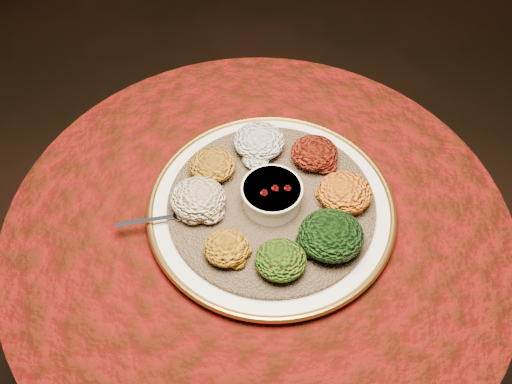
{
  "coord_description": "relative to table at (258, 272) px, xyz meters",
  "views": [
    {
      "loc": [
        0.01,
        -0.59,
        1.63
      ],
      "look_at": [
        -0.01,
        0.06,
        0.76
      ],
      "focal_mm": 40.0,
      "sensor_mm": 36.0,
      "label": 1
    }
  ],
  "objects": [
    {
      "name": "stew_bowl",
      "position": [
        0.02,
        0.03,
        0.24
      ],
      "size": [
        0.11,
        0.11,
        0.05
      ],
      "color": "white",
      "rests_on": "injera"
    },
    {
      "name": "injera",
      "position": [
        0.02,
        0.03,
        0.2
      ],
      "size": [
        0.47,
        0.47,
        0.01
      ],
      "primitive_type": "cylinder",
      "rotation": [
        0.0,
        0.0,
        -0.22
      ],
      "color": "olive",
      "rests_on": "platter"
    },
    {
      "name": "portion_kitfo",
      "position": [
        0.11,
        0.14,
        0.23
      ],
      "size": [
        0.09,
        0.09,
        0.04
      ],
      "primitive_type": "ellipsoid",
      "color": "black",
      "rests_on": "injera"
    },
    {
      "name": "table",
      "position": [
        0.0,
        0.0,
        0.0
      ],
      "size": [
        0.96,
        0.96,
        0.73
      ],
      "color": "black",
      "rests_on": "ground"
    },
    {
      "name": "portion_gomen",
      "position": [
        0.13,
        -0.05,
        0.24
      ],
      "size": [
        0.11,
        0.11,
        0.06
      ],
      "primitive_type": "ellipsoid",
      "color": "black",
      "rests_on": "injera"
    },
    {
      "name": "portion_timatim",
      "position": [
        -0.11,
        0.02,
        0.23
      ],
      "size": [
        0.1,
        0.1,
        0.05
      ],
      "primitive_type": "ellipsoid",
      "color": "#720806",
      "rests_on": "injera"
    },
    {
      "name": "portion_ayib",
      "position": [
        -0.0,
        0.16,
        0.23
      ],
      "size": [
        0.1,
        0.1,
        0.05
      ],
      "primitive_type": "ellipsoid",
      "color": "beige",
      "rests_on": "injera"
    },
    {
      "name": "portion_mixveg",
      "position": [
        0.04,
        -0.1,
        0.23
      ],
      "size": [
        0.09,
        0.08,
        0.04
      ],
      "primitive_type": "ellipsoid",
      "color": "#AC440B",
      "rests_on": "injera"
    },
    {
      "name": "portion_kik",
      "position": [
        -0.05,
        -0.08,
        0.23
      ],
      "size": [
        0.08,
        0.08,
        0.04
      ],
      "primitive_type": "ellipsoid",
      "color": "#B56D10",
      "rests_on": "injera"
    },
    {
      "name": "spoon",
      "position": [
        -0.15,
        -0.0,
        0.21
      ],
      "size": [
        0.14,
        0.04,
        0.01
      ],
      "rotation": [
        0.0,
        0.0,
        -2.93
      ],
      "color": "silver",
      "rests_on": "injera"
    },
    {
      "name": "portion_tikil",
      "position": [
        0.16,
        0.04,
        0.23
      ],
      "size": [
        0.1,
        0.1,
        0.05
      ],
      "primitive_type": "ellipsoid",
      "color": "#AB7A0E",
      "rests_on": "injera"
    },
    {
      "name": "platter",
      "position": [
        0.02,
        0.03,
        0.19
      ],
      "size": [
        0.55,
        0.55,
        0.02
      ],
      "rotation": [
        0.0,
        0.0,
        0.26
      ],
      "color": "silver",
      "rests_on": "table"
    },
    {
      "name": "portion_shiro",
      "position": [
        -0.09,
        0.1,
        0.23
      ],
      "size": [
        0.09,
        0.09,
        0.04
      ],
      "primitive_type": "ellipsoid",
      "color": "#9E5A13",
      "rests_on": "injera"
    }
  ]
}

